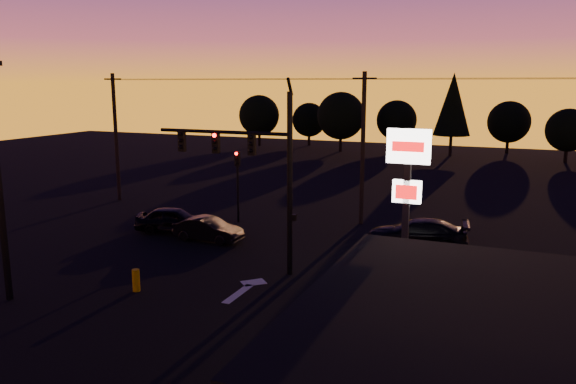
% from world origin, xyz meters
% --- Properties ---
extents(ground, '(120.00, 120.00, 0.00)m').
position_xyz_m(ground, '(0.00, 0.00, 0.00)').
color(ground, black).
rests_on(ground, ground).
extents(lane_arrow, '(1.20, 3.10, 0.01)m').
position_xyz_m(lane_arrow, '(0.50, 1.67, 0.01)').
color(lane_arrow, beige).
rests_on(lane_arrow, ground).
extents(traffic_signal_mast, '(6.79, 0.52, 8.58)m').
position_xyz_m(traffic_signal_mast, '(-0.10, 3.99, 4.94)').
color(traffic_signal_mast, black).
rests_on(traffic_signal_mast, ground).
extents(secondary_signal, '(0.30, 0.31, 4.35)m').
position_xyz_m(secondary_signal, '(-5.00, 11.49, 2.86)').
color(secondary_signal, black).
rests_on(secondary_signal, ground).
extents(pylon_sign, '(1.50, 0.28, 6.80)m').
position_xyz_m(pylon_sign, '(7.00, 1.50, 4.91)').
color(pylon_sign, black).
rests_on(pylon_sign, ground).
extents(utility_pole_0, '(1.40, 0.26, 9.00)m').
position_xyz_m(utility_pole_0, '(-16.00, 14.00, 4.59)').
color(utility_pole_0, black).
rests_on(utility_pole_0, ground).
extents(utility_pole_1, '(1.40, 0.26, 9.00)m').
position_xyz_m(utility_pole_1, '(2.00, 14.00, 4.59)').
color(utility_pole_1, black).
rests_on(utility_pole_1, ground).
extents(power_wires, '(36.00, 1.22, 0.07)m').
position_xyz_m(power_wires, '(2.00, 14.00, 8.57)').
color(power_wires, black).
rests_on(power_wires, ground).
extents(bollard, '(0.31, 0.31, 0.92)m').
position_xyz_m(bollard, '(-3.48, -0.34, 0.46)').
color(bollard, '#CBA000').
rests_on(bollard, ground).
extents(tree_0, '(5.36, 5.36, 6.74)m').
position_xyz_m(tree_0, '(-22.00, 50.00, 4.06)').
color(tree_0, black).
rests_on(tree_0, ground).
extents(tree_1, '(4.54, 4.54, 5.71)m').
position_xyz_m(tree_1, '(-16.00, 53.00, 3.43)').
color(tree_1, black).
rests_on(tree_1, ground).
extents(tree_2, '(5.77, 5.78, 7.26)m').
position_xyz_m(tree_2, '(-10.00, 48.00, 4.37)').
color(tree_2, black).
rests_on(tree_2, ground).
extents(tree_3, '(4.95, 4.95, 6.22)m').
position_xyz_m(tree_3, '(-4.00, 52.00, 3.75)').
color(tree_3, black).
rests_on(tree_3, ground).
extents(tree_4, '(4.18, 4.18, 9.50)m').
position_xyz_m(tree_4, '(3.00, 49.00, 5.93)').
color(tree_4, black).
rests_on(tree_4, ground).
extents(tree_5, '(4.95, 4.95, 6.22)m').
position_xyz_m(tree_5, '(9.00, 54.00, 3.75)').
color(tree_5, black).
rests_on(tree_5, ground).
extents(tree_6, '(4.54, 4.54, 5.71)m').
position_xyz_m(tree_6, '(15.00, 48.00, 3.43)').
color(tree_6, black).
rests_on(tree_6, ground).
extents(car_left, '(4.56, 2.88, 1.45)m').
position_xyz_m(car_left, '(-7.31, 8.04, 0.72)').
color(car_left, black).
rests_on(car_left, ground).
extents(car_mid, '(3.87, 1.45, 1.26)m').
position_xyz_m(car_mid, '(-4.59, 7.25, 0.63)').
color(car_mid, black).
rests_on(car_mid, ground).
extents(car_right, '(5.37, 2.78, 1.49)m').
position_xyz_m(car_right, '(5.96, 10.30, 0.74)').
color(car_right, black).
rests_on(car_right, ground).
extents(suv_parked, '(3.63, 5.12, 1.30)m').
position_xyz_m(suv_parked, '(11.72, -1.64, 0.65)').
color(suv_parked, black).
rests_on(suv_parked, ground).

